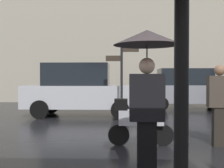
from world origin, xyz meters
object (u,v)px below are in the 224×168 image
Objects in this scene: parked_scooter at (139,120)px; parked_car_left at (187,89)px; street_signpost at (122,73)px; pedestrian_with_umbrella at (147,66)px; pedestrian_with_bag at (220,100)px; parked_car_right at (81,90)px.

parked_scooter is 8.06m from parked_car_left.
parked_car_left is 1.65× the size of street_signpost.
pedestrian_with_bag is (1.74, 2.00, -0.65)m from pedestrian_with_umbrella.
pedestrian_with_umbrella is 2.73m from pedestrian_with_bag.
street_signpost is (-0.36, 3.10, 1.07)m from parked_scooter.
parked_scooter is 5.11m from parked_car_right.
pedestrian_with_bag is at bearing -84.59° from pedestrian_with_umbrella.
pedestrian_with_umbrella reaches higher than parked_scooter.
pedestrian_with_umbrella is 1.23× the size of pedestrian_with_bag.
parked_car_right is (-1.94, 4.70, 0.46)m from parked_scooter.
street_signpost reaches higher than pedestrian_with_umbrella.
pedestrian_with_umbrella is 7.00m from parked_car_right.
parked_car_left is 5.53m from parked_car_right.
pedestrian_with_umbrella is 2.27m from parked_scooter.
pedestrian_with_bag is 3.79m from street_signpost.
parked_car_right is 1.67× the size of street_signpost.
parked_car_right is (-4.75, -2.84, 0.06)m from parked_car_left.
pedestrian_with_bag is at bearing -55.87° from street_signpost.
parked_car_left reaches higher than parked_scooter.
parked_car_right is (-1.94, 6.70, -0.61)m from pedestrian_with_umbrella.
pedestrian_with_bag is at bearing -22.28° from parked_scooter.
street_signpost is at bearing -53.62° from parked_car_right.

